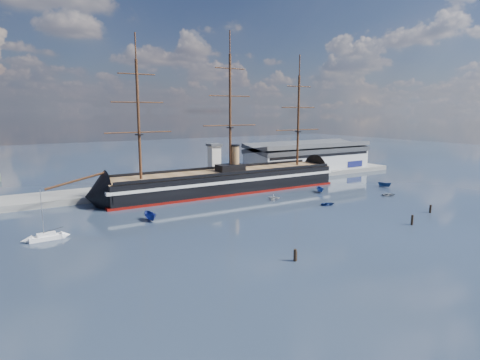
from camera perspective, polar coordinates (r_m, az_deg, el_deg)
ground at (r=132.44m, az=1.96°, el=-3.20°), size 600.00×600.00×0.00m
quay at (r=167.64m, az=-2.00°, el=-0.45°), size 180.00×18.00×2.00m
warehouse at (r=197.45m, az=9.61°, el=3.31°), size 63.00×21.00×11.60m
quay_tower at (r=160.23m, az=-3.67°, el=2.59°), size 5.00×5.00×15.00m
warship at (r=147.93m, az=-2.62°, el=-0.24°), size 112.95×17.09×53.94m
sailboat at (r=104.74m, az=-25.82°, el=-7.27°), size 7.62×2.53×12.06m
motorboat_a at (r=113.50m, az=-12.59°, el=-5.65°), size 7.28×2.74×2.90m
motorboat_b at (r=131.68m, az=12.42°, el=-3.51°), size 1.79×3.02×1.32m
motorboat_c at (r=151.57m, az=11.33°, el=-1.73°), size 6.55×4.65×2.47m
motorboat_d at (r=135.83m, az=4.84°, el=-2.91°), size 6.35×6.28×2.29m
motorboat_e at (r=151.97m, az=20.38°, el=-2.13°), size 2.34×3.20×1.39m
motorboat_f at (r=169.10m, az=19.85°, el=-0.94°), size 6.44×4.25×2.42m
piling_near_left at (r=82.81m, az=7.83°, el=-11.35°), size 0.64×0.64×3.20m
piling_near_right at (r=116.03m, az=23.24°, el=-5.88°), size 0.64×0.64×3.39m
piling_far_right at (r=131.81m, az=25.41°, el=-4.23°), size 0.64×0.64×3.09m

